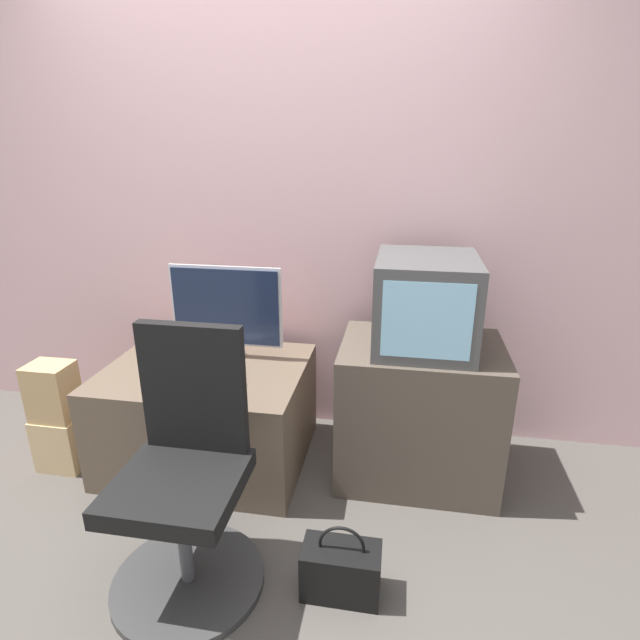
{
  "coord_description": "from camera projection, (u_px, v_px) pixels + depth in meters",
  "views": [
    {
      "loc": [
        0.7,
        -1.34,
        1.6
      ],
      "look_at": [
        0.31,
        0.92,
        0.78
      ],
      "focal_mm": 28.0,
      "sensor_mm": 36.0,
      "label": 1
    }
  ],
  "objects": [
    {
      "name": "ground_plane",
      "position": [
        198.0,
        589.0,
        1.89
      ],
      "size": [
        12.0,
        12.0,
        0.0
      ],
      "primitive_type": "plane",
      "color": "#4C4742"
    },
    {
      "name": "wall_back",
      "position": [
        276.0,
        201.0,
        2.68
      ],
      "size": [
        4.4,
        0.05,
        2.6
      ],
      "color": "beige",
      "rests_on": "ground_plane"
    },
    {
      "name": "desk",
      "position": [
        209.0,
        413.0,
        2.6
      ],
      "size": [
        0.99,
        0.78,
        0.53
      ],
      "color": "brown",
      "rests_on": "ground_plane"
    },
    {
      "name": "side_stand",
      "position": [
        418.0,
        410.0,
        2.46
      ],
      "size": [
        0.76,
        0.57,
        0.7
      ],
      "color": "#4C4238",
      "rests_on": "ground_plane"
    },
    {
      "name": "main_monitor",
      "position": [
        226.0,
        311.0,
        2.55
      ],
      "size": [
        0.58,
        0.17,
        0.49
      ],
      "color": "silver",
      "rests_on": "desk"
    },
    {
      "name": "keyboard",
      "position": [
        201.0,
        379.0,
        2.37
      ],
      "size": [
        0.29,
        0.1,
        0.01
      ],
      "color": "white",
      "rests_on": "desk"
    },
    {
      "name": "mouse",
      "position": [
        240.0,
        382.0,
        2.32
      ],
      "size": [
        0.05,
        0.04,
        0.03
      ],
      "color": "silver",
      "rests_on": "desk"
    },
    {
      "name": "crt_tv",
      "position": [
        425.0,
        303.0,
        2.27
      ],
      "size": [
        0.45,
        0.52,
        0.42
      ],
      "color": "#474747",
      "rests_on": "side_stand"
    },
    {
      "name": "office_chair",
      "position": [
        186.0,
        487.0,
        1.83
      ],
      "size": [
        0.57,
        0.57,
        0.99
      ],
      "color": "#333333",
      "rests_on": "ground_plane"
    },
    {
      "name": "cardboard_box_lower",
      "position": [
        63.0,
        441.0,
        2.57
      ],
      "size": [
        0.23,
        0.18,
        0.28
      ],
      "color": "#D1B27F",
      "rests_on": "ground_plane"
    },
    {
      "name": "cardboard_box_upper",
      "position": [
        53.0,
        392.0,
        2.48
      ],
      "size": [
        0.21,
        0.17,
        0.29
      ],
      "color": "tan",
      "rests_on": "cardboard_box_lower"
    },
    {
      "name": "handbag",
      "position": [
        341.0,
        570.0,
        1.84
      ],
      "size": [
        0.29,
        0.15,
        0.3
      ],
      "color": "black",
      "rests_on": "ground_plane"
    }
  ]
}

